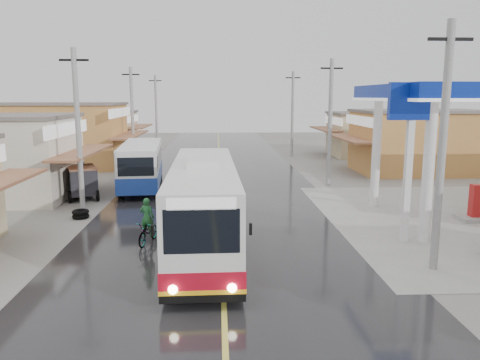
% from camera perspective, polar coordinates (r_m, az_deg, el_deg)
% --- Properties ---
extents(ground, '(120.00, 120.00, 0.00)m').
position_cam_1_polar(ground, '(15.54, -2.11, -11.28)').
color(ground, slate).
rests_on(ground, ground).
extents(road, '(12.00, 90.00, 0.02)m').
position_cam_1_polar(road, '(30.01, -2.46, -0.74)').
color(road, black).
rests_on(road, ground).
extents(centre_line, '(0.15, 90.00, 0.01)m').
position_cam_1_polar(centre_line, '(30.00, -2.46, -0.72)').
color(centre_line, '#D8CC4C').
rests_on(centre_line, road).
extents(shopfronts_left, '(11.00, 44.00, 5.20)m').
position_cam_1_polar(shopfronts_left, '(35.38, -24.05, 0.03)').
color(shopfronts_left, tan).
rests_on(shopfronts_left, ground).
extents(shopfronts_right, '(11.00, 44.00, 4.80)m').
position_cam_1_polar(shopfronts_right, '(31.01, 26.52, -1.48)').
color(shopfronts_right, beige).
rests_on(shopfronts_right, ground).
extents(utility_poles_left, '(1.60, 50.00, 8.00)m').
position_cam_1_polar(utility_poles_left, '(31.74, -15.21, -0.51)').
color(utility_poles_left, gray).
rests_on(utility_poles_left, ground).
extents(utility_poles_right, '(1.60, 36.00, 8.00)m').
position_cam_1_polar(utility_poles_right, '(30.85, 10.66, -0.63)').
color(utility_poles_right, gray).
rests_on(utility_poles_right, ground).
extents(coach_bus, '(2.70, 11.15, 3.46)m').
position_cam_1_polar(coach_bus, '(17.63, -4.43, -3.01)').
color(coach_bus, silver).
rests_on(coach_bus, road).
extents(second_bus, '(2.97, 8.53, 2.78)m').
position_cam_1_polar(second_bus, '(29.80, -11.91, 1.87)').
color(second_bus, silver).
rests_on(second_bus, road).
extents(cyclist, '(1.03, 1.82, 1.86)m').
position_cam_1_polar(cyclist, '(18.65, -11.15, -5.81)').
color(cyclist, black).
rests_on(cyclist, ground).
extents(tricycle_near, '(2.35, 2.63, 1.84)m').
position_cam_1_polar(tricycle_near, '(27.57, -18.71, -0.05)').
color(tricycle_near, '#26262D').
rests_on(tricycle_near, ground).
extents(tyre_stack, '(0.79, 0.79, 0.40)m').
position_cam_1_polar(tyre_stack, '(23.37, -18.86, -3.95)').
color(tyre_stack, black).
rests_on(tyre_stack, ground).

